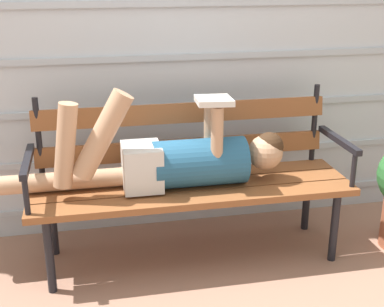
{
  "coord_description": "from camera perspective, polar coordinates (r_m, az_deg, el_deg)",
  "views": [
    {
      "loc": [
        -0.53,
        -2.51,
        1.56
      ],
      "look_at": [
        0.0,
        0.06,
        0.62
      ],
      "focal_mm": 49.48,
      "sensor_mm": 36.0,
      "label": 1
    }
  ],
  "objects": [
    {
      "name": "park_bench",
      "position": [
        2.89,
        -0.28,
        -2.0
      ],
      "size": [
        1.72,
        0.51,
        0.9
      ],
      "color": "brown",
      "rests_on": "ground"
    },
    {
      "name": "ground_plane",
      "position": [
        3.0,
        0.23,
        -11.57
      ],
      "size": [
        12.0,
        12.0,
        0.0
      ],
      "primitive_type": "plane",
      "color": "#936B56"
    },
    {
      "name": "reclining_person",
      "position": [
        2.77,
        -2.21,
        -0.55
      ],
      "size": [
        1.7,
        0.27,
        0.56
      ],
      "color": "#23567A"
    },
    {
      "name": "house_siding",
      "position": [
        3.11,
        -1.83,
        13.16
      ],
      "size": [
        4.25,
        0.08,
        2.4
      ],
      "color": "#B2BCC6",
      "rests_on": "ground"
    }
  ]
}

